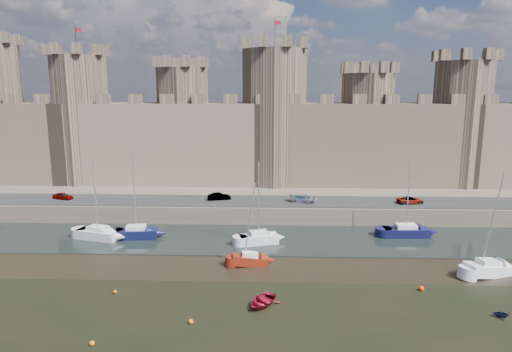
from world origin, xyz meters
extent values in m
plane|color=black|center=(0.00, 0.00, 0.00)|extent=(160.00, 160.00, 0.00)
cube|color=black|center=(0.00, 24.00, 0.04)|extent=(160.00, 12.00, 0.08)
cube|color=#4C443A|center=(0.00, 60.00, 1.25)|extent=(160.00, 60.00, 2.50)
cube|color=black|center=(0.00, 34.00, 2.55)|extent=(160.00, 7.00, 0.10)
cube|color=#42382B|center=(0.00, 48.00, 9.50)|extent=(100.00, 9.00, 14.00)
cylinder|color=#42382B|center=(-32.00, 48.00, 13.50)|extent=(10.00, 10.00, 22.00)
cylinder|color=black|center=(-32.00, 48.00, 27.00)|extent=(0.10, 0.10, 5.00)
cube|color=maroon|center=(-31.50, 48.00, 28.80)|extent=(1.00, 0.03, 0.60)
cylinder|color=#42382B|center=(-14.00, 48.00, 12.50)|extent=(9.00, 9.00, 20.00)
cylinder|color=#42382B|center=(2.00, 48.00, 14.00)|extent=(11.00, 11.00, 23.00)
cylinder|color=black|center=(2.00, 48.00, 28.00)|extent=(0.10, 0.10, 5.00)
cube|color=maroon|center=(2.50, 48.00, 29.80)|extent=(1.00, 0.03, 0.60)
cylinder|color=#42382B|center=(18.00, 48.00, 12.00)|extent=(9.00, 9.00, 19.00)
cylinder|color=#42382B|center=(34.00, 48.00, 13.00)|extent=(10.00, 10.00, 21.00)
imported|color=gray|center=(-29.93, 34.13, 3.04)|extent=(3.42, 2.19, 1.08)
imported|color=gray|center=(-6.25, 34.56, 3.06)|extent=(3.62, 2.13, 1.13)
imported|color=gray|center=(6.36, 33.46, 3.10)|extent=(4.44, 2.63, 1.20)
imported|color=gray|center=(21.83, 33.31, 3.03)|extent=(4.10, 2.44, 1.07)
cube|color=silver|center=(-20.64, 23.45, 0.65)|extent=(5.99, 3.63, 1.14)
cube|color=silver|center=(-20.64, 23.45, 1.48)|extent=(2.81, 2.15, 0.52)
cylinder|color=silver|center=(-20.64, 23.45, 5.89)|extent=(0.14, 0.14, 9.34)
cube|color=black|center=(-15.79, 23.86, 0.66)|extent=(5.52, 2.59, 1.17)
cube|color=silver|center=(-15.79, 23.86, 1.51)|extent=(2.51, 1.68, 0.53)
cylinder|color=silver|center=(-15.79, 23.86, 6.02)|extent=(0.14, 0.14, 9.54)
cube|color=silver|center=(0.02, 22.32, 0.64)|extent=(5.11, 3.11, 1.12)
cube|color=silver|center=(0.02, 22.32, 1.46)|extent=(2.40, 1.84, 0.51)
cylinder|color=silver|center=(0.02, 22.32, 5.80)|extent=(0.14, 0.14, 9.20)
cube|color=black|center=(19.16, 25.83, 0.63)|extent=(5.89, 2.49, 1.11)
cube|color=silver|center=(19.16, 25.83, 1.44)|extent=(2.64, 1.68, 0.50)
cylinder|color=silver|center=(19.16, 25.83, 5.72)|extent=(0.14, 0.14, 9.06)
cube|color=maroon|center=(-0.74, 15.49, 0.50)|extent=(4.16, 2.15, 1.01)
cube|color=silver|center=(-0.74, 15.49, 1.24)|extent=(1.91, 1.34, 0.46)
cylinder|color=silver|center=(-0.74, 15.49, 5.14)|extent=(0.14, 0.14, 8.26)
cube|color=silver|center=(24.06, 13.52, 0.60)|extent=(5.45, 3.59, 1.19)
cube|color=silver|center=(24.06, 13.52, 1.47)|extent=(2.59, 2.07, 0.54)
cylinder|color=silver|center=(24.06, 13.52, 6.08)|extent=(0.14, 0.14, 9.77)
imported|color=maroon|center=(0.80, 6.04, 0.37)|extent=(4.02, 4.41, 0.75)
imported|color=black|center=(21.12, 4.52, 0.34)|extent=(1.56, 1.44, 0.68)
sphere|color=orange|center=(-5.01, 2.62, 0.21)|extent=(0.42, 0.42, 0.42)
sphere|color=#DD3D09|center=(-13.18, 7.94, 0.19)|extent=(0.38, 0.38, 0.38)
sphere|color=#F1420A|center=(16.05, 9.60, 0.25)|extent=(0.49, 0.49, 0.49)
sphere|color=orange|center=(-11.93, -0.86, 0.20)|extent=(0.40, 0.40, 0.40)
camera|label=1|loc=(1.55, -31.79, 19.24)|focal=32.00mm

